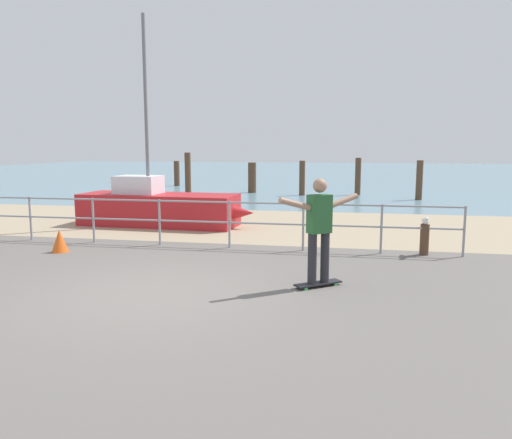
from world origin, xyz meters
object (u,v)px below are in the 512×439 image
object	(u,v)px
skateboarder	(319,224)
seagull	(425,221)
sailboat	(164,207)
bollard_short	(424,240)
skateboard	(318,284)
traffic_cone	(60,241)

from	to	relation	value
skateboarder	seagull	bearing A→B (deg)	54.34
sailboat	bollard_short	bearing A→B (deg)	-21.73
seagull	sailboat	bearing A→B (deg)	158.14
bollard_short	seagull	bearing A→B (deg)	-92.37
sailboat	skateboard	bearing A→B (deg)	-49.22
skateboard	seagull	xyz separation A→B (m)	(1.97, 2.74, 0.66)
traffic_cone	seagull	bearing A→B (deg)	8.67
sailboat	skateboarder	xyz separation A→B (m)	(4.66, -5.40, 0.49)
sailboat	traffic_cone	distance (m)	3.90
skateboard	traffic_cone	distance (m)	5.74
traffic_cone	bollard_short	bearing A→B (deg)	8.80
bollard_short	seagull	size ratio (longest dim) A/B	1.35
sailboat	bollard_short	size ratio (longest dim) A/B	8.76
bollard_short	sailboat	bearing A→B (deg)	158.27
skateboarder	bollard_short	world-z (taller)	skateboarder
traffic_cone	skateboarder	bearing A→B (deg)	-16.23
sailboat	skateboard	size ratio (longest dim) A/B	7.61
skateboarder	traffic_cone	bearing A→B (deg)	163.77
skateboarder	traffic_cone	xyz separation A→B (m)	(-5.51, 1.60, -0.77)
skateboard	seagull	bearing A→B (deg)	54.34
bollard_short	seagull	distance (m)	0.40
bollard_short	traffic_cone	distance (m)	7.57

